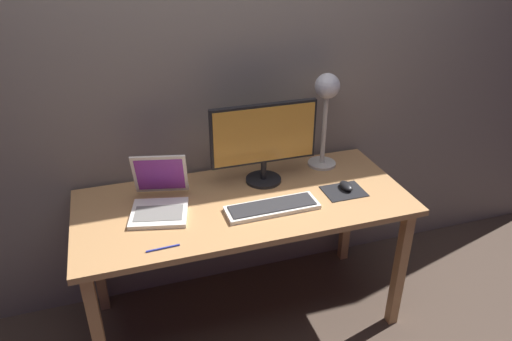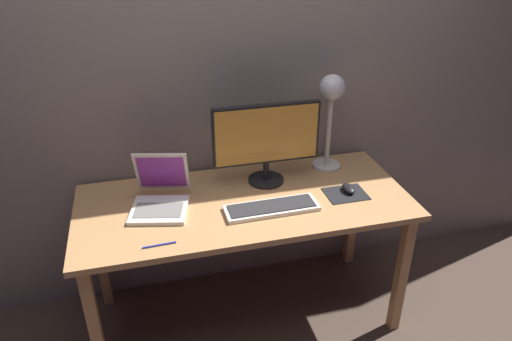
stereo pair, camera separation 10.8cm
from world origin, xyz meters
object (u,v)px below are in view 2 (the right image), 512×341
(laptop, at_px, (161,192))
(desk_lamp, at_px, (331,101))
(mouse, at_px, (348,188))
(pen, at_px, (159,245))
(monitor, at_px, (266,138))
(keyboard_main, at_px, (272,208))

(laptop, distance_m, desk_lamp, 0.97)
(mouse, relative_size, pen, 0.69)
(monitor, distance_m, pen, 0.75)
(monitor, relative_size, laptop, 1.50)
(desk_lamp, distance_m, pen, 1.13)
(monitor, relative_size, mouse, 5.63)
(monitor, bearing_deg, mouse, -29.39)
(mouse, xyz_separation_m, pen, (-0.94, -0.21, -0.02))
(pen, bearing_deg, keyboard_main, 15.55)
(keyboard_main, bearing_deg, mouse, 8.72)
(monitor, xyz_separation_m, keyboard_main, (-0.05, -0.27, -0.23))
(laptop, xyz_separation_m, mouse, (0.91, -0.12, -0.05))
(keyboard_main, xyz_separation_m, pen, (-0.53, -0.15, -0.01))
(laptop, bearing_deg, monitor, 9.25)
(desk_lamp, xyz_separation_m, pen, (-0.94, -0.50, -0.37))
(keyboard_main, distance_m, desk_lamp, 0.65)
(pen, bearing_deg, laptop, 83.69)
(laptop, distance_m, mouse, 0.92)
(laptop, bearing_deg, keyboard_main, -20.35)
(pen, bearing_deg, mouse, 12.60)
(laptop, bearing_deg, desk_lamp, 10.35)
(monitor, distance_m, laptop, 0.57)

